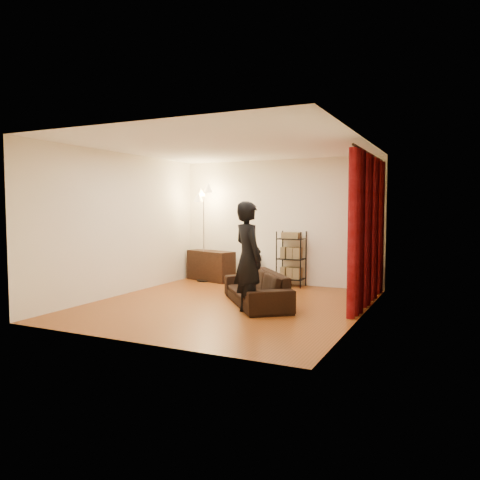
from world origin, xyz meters
The scene contains 14 objects.
floor centered at (0.00, 0.00, 0.00)m, with size 5.00×5.00×0.00m, color brown.
ceiling centered at (0.00, 0.00, 2.70)m, with size 5.00×5.00×0.00m, color white.
wall_back centered at (0.00, 2.50, 1.35)m, with size 5.00×5.00×0.00m, color white.
wall_front centered at (0.00, -2.50, 1.35)m, with size 5.00×5.00×0.00m, color white.
wall_left centered at (-2.25, 0.00, 1.35)m, with size 5.00×5.00×0.00m, color white.
wall_right centered at (2.25, 0.00, 1.35)m, with size 5.00×5.00×0.00m, color white.
curtain_rod centered at (2.15, 1.12, 2.58)m, with size 0.04×0.04×2.65m, color black.
curtain centered at (2.13, 1.12, 1.28)m, with size 0.22×2.65×2.55m, color maroon, non-canonical shape.
sofa centered at (0.45, 0.23, 0.28)m, with size 1.93×0.75×0.56m, color black.
person centered at (0.59, -0.43, 0.88)m, with size 0.64×0.42×1.77m, color black.
media_cabinet centered at (-1.56, 2.23, 0.34)m, with size 1.16×0.44×0.68m, color black.
storage_boxes centered at (-0.56, 2.27, 0.31)m, with size 0.38×0.30×0.63m, color beige, non-canonical shape.
wire_shelf centered at (0.36, 2.27, 0.58)m, with size 0.53×0.37×1.17m, color black, non-canonical shape.
floor_lamp centered at (-1.65, 2.06, 1.06)m, with size 0.38×0.38×2.11m, color silver, non-canonical shape.
Camera 1 is at (3.61, -7.07, 1.67)m, focal length 35.00 mm.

